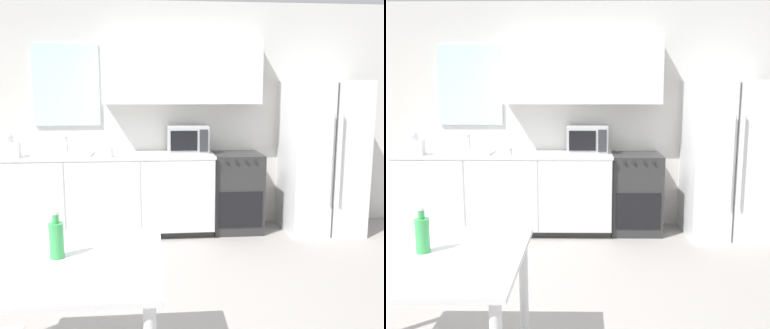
# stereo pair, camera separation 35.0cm
# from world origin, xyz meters

# --- Properties ---
(ground_plane) EXTENTS (12.00, 12.00, 0.00)m
(ground_plane) POSITION_xyz_m (0.00, 0.00, 0.00)
(ground_plane) COLOR gray
(wall_back) EXTENTS (12.00, 0.38, 2.70)m
(wall_back) POSITION_xyz_m (0.07, 2.37, 1.45)
(wall_back) COLOR silver
(wall_back) RESTS_ON ground_plane
(kitchen_counter) EXTENTS (2.49, 0.65, 0.94)m
(kitchen_counter) POSITION_xyz_m (-0.47, 2.06, 0.47)
(kitchen_counter) COLOR #333333
(kitchen_counter) RESTS_ON ground_plane
(oven_range) EXTENTS (0.57, 0.60, 0.93)m
(oven_range) POSITION_xyz_m (1.06, 2.09, 0.46)
(oven_range) COLOR #2D2D2D
(oven_range) RESTS_ON ground_plane
(refrigerator) EXTENTS (0.86, 0.82, 1.77)m
(refrigerator) POSITION_xyz_m (2.05, 1.99, 0.89)
(refrigerator) COLOR white
(refrigerator) RESTS_ON ground_plane
(kitchen_sink) EXTENTS (0.64, 0.40, 0.20)m
(kitchen_sink) POSITION_xyz_m (-0.93, 2.07, 0.95)
(kitchen_sink) COLOR #B7BABC
(kitchen_sink) RESTS_ON kitchen_counter
(microwave) EXTENTS (0.48, 0.36, 0.32)m
(microwave) POSITION_xyz_m (0.48, 2.17, 1.10)
(microwave) COLOR #B7BABC
(microwave) RESTS_ON kitchen_counter
(coffee_mug) EXTENTS (0.12, 0.09, 0.09)m
(coffee_mug) POSITION_xyz_m (-0.40, 1.89, 0.98)
(coffee_mug) COLOR white
(coffee_mug) RESTS_ON kitchen_counter
(grocery_bag_0) EXTENTS (0.30, 0.27, 0.28)m
(grocery_bag_0) POSITION_xyz_m (-1.51, 1.92, 1.05)
(grocery_bag_0) COLOR white
(grocery_bag_0) RESTS_ON kitchen_counter
(dining_table) EXTENTS (1.19, 0.97, 0.78)m
(dining_table) POSITION_xyz_m (-0.47, -0.72, 0.68)
(dining_table) COLOR white
(dining_table) RESTS_ON ground_plane
(drink_bottle) EXTENTS (0.07, 0.07, 0.25)m
(drink_bottle) POSITION_xyz_m (-0.42, -0.68, 0.88)
(drink_bottle) COLOR #3FB259
(drink_bottle) RESTS_ON dining_table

